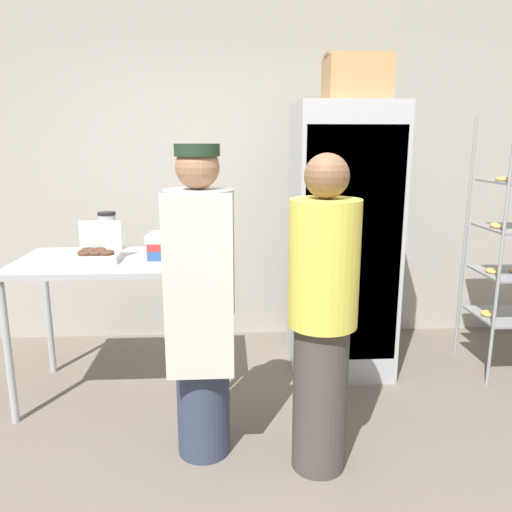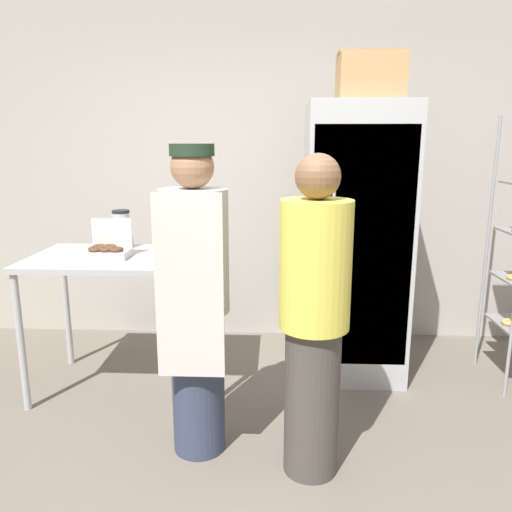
{
  "view_description": "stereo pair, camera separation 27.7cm",
  "coord_description": "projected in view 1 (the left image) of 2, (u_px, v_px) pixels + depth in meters",
  "views": [
    {
      "loc": [
        -0.22,
        -1.97,
        1.64
      ],
      "look_at": [
        -0.06,
        0.73,
        1.02
      ],
      "focal_mm": 35.0,
      "sensor_mm": 36.0,
      "label": 1
    },
    {
      "loc": [
        0.05,
        -1.97,
        1.64
      ],
      "look_at": [
        -0.06,
        0.73,
        1.02
      ],
      "focal_mm": 35.0,
      "sensor_mm": 36.0,
      "label": 2
    }
  ],
  "objects": [
    {
      "name": "person_baker",
      "position": [
        201.0,
        302.0,
        2.52
      ],
      "size": [
        0.35,
        0.36,
        1.63
      ],
      "color": "#333D56",
      "rests_on": "ground_plane"
    },
    {
      "name": "blender_pitcher",
      "position": [
        108.0,
        234.0,
        3.36
      ],
      "size": [
        0.15,
        0.15,
        0.26
      ],
      "color": "#99999E",
      "rests_on": "prep_counter"
    },
    {
      "name": "back_wall",
      "position": [
        253.0,
        155.0,
        4.11
      ],
      "size": [
        6.4,
        0.12,
        3.07
      ],
      "primitive_type": "cube",
      "color": "#ADA89E",
      "rests_on": "ground_plane"
    },
    {
      "name": "ground_plane",
      "position": [
        279.0,
        507.0,
        2.29
      ],
      "size": [
        14.0,
        14.0,
        0.0
      ],
      "primitive_type": "plane",
      "color": "#6B6056"
    },
    {
      "name": "binder_stack",
      "position": [
        171.0,
        245.0,
        3.19
      ],
      "size": [
        0.3,
        0.27,
        0.15
      ],
      "color": "#2D5193",
      "rests_on": "prep_counter"
    },
    {
      "name": "donut_box",
      "position": [
        97.0,
        254.0,
        3.07
      ],
      "size": [
        0.26,
        0.2,
        0.24
      ],
      "color": "silver",
      "rests_on": "prep_counter"
    },
    {
      "name": "person_customer",
      "position": [
        322.0,
        317.0,
        2.41
      ],
      "size": [
        0.34,
        0.34,
        1.59
      ],
      "color": "#47423D",
      "rests_on": "ground_plane"
    },
    {
      "name": "cardboard_storage_box",
      "position": [
        357.0,
        78.0,
        3.25
      ],
      "size": [
        0.41,
        0.33,
        0.3
      ],
      "color": "#A87F51",
      "rests_on": "refrigerator"
    },
    {
      "name": "refrigerator",
      "position": [
        342.0,
        241.0,
        3.54
      ],
      "size": [
        0.69,
        0.69,
        1.9
      ],
      "color": "#ADAFB5",
      "rests_on": "ground_plane"
    },
    {
      "name": "prep_counter",
      "position": [
        112.0,
        274.0,
        3.17
      ],
      "size": [
        1.17,
        0.75,
        0.92
      ],
      "color": "#ADAFB5",
      "rests_on": "ground_plane"
    }
  ]
}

